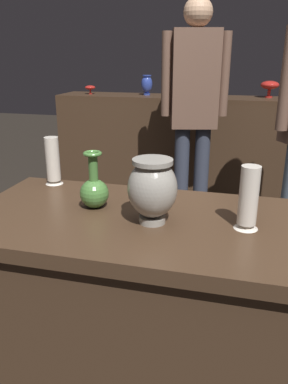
{
  "coord_description": "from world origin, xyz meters",
  "views": [
    {
      "loc": [
        0.33,
        -1.19,
        1.33
      ],
      "look_at": [
        0.03,
        -0.02,
        0.9
      ],
      "focal_mm": 36.06,
      "sensor_mm": 36.0,
      "label": 1
    }
  ],
  "objects_px": {
    "shelf_vase_far_left": "(90,88)",
    "shelf_vase_right": "(270,86)",
    "vase_left_accent": "(94,190)",
    "shelf_vase_left": "(147,84)",
    "visitor_center_back": "(194,104)",
    "vase_right_accent": "(53,162)",
    "vase_centerpiece": "(152,188)",
    "vase_tall_behind": "(248,199)"
  },
  "relations": [
    {
      "from": "vase_tall_behind",
      "to": "shelf_vase_left",
      "type": "xyz_separation_m",
      "value": [
        -0.89,
        2.22,
        0.18
      ]
    },
    {
      "from": "shelf_vase_right",
      "to": "shelf_vase_far_left",
      "type": "bearing_deg",
      "value": -176.86
    },
    {
      "from": "vase_right_accent",
      "to": "shelf_vase_left",
      "type": "xyz_separation_m",
      "value": [
        -0.08,
        1.96,
        0.18
      ]
    },
    {
      "from": "vase_left_accent",
      "to": "shelf_vase_left",
      "type": "bearing_deg",
      "value": 99.09
    },
    {
      "from": "vase_left_accent",
      "to": "visitor_center_back",
      "type": "bearing_deg",
      "value": 84.19
    },
    {
      "from": "vase_left_accent",
      "to": "vase_right_accent",
      "type": "height_order",
      "value": "vase_left_accent"
    },
    {
      "from": "vase_centerpiece",
      "to": "shelf_vase_right",
      "type": "xyz_separation_m",
      "value": [
        0.46,
        2.3,
        0.17
      ]
    },
    {
      "from": "vase_tall_behind",
      "to": "shelf_vase_right",
      "type": "relative_size",
      "value": 1.39
    },
    {
      "from": "vase_left_accent",
      "to": "shelf_vase_right",
      "type": "distance_m",
      "value": 2.34
    },
    {
      "from": "vase_centerpiece",
      "to": "vase_left_accent",
      "type": "bearing_deg",
      "value": 161.21
    },
    {
      "from": "shelf_vase_far_left",
      "to": "shelf_vase_left",
      "type": "xyz_separation_m",
      "value": [
        0.52,
        0.04,
        0.04
      ]
    },
    {
      "from": "vase_centerpiece",
      "to": "visitor_center_back",
      "type": "relative_size",
      "value": 0.13
    },
    {
      "from": "vase_right_accent",
      "to": "shelf_vase_far_left",
      "type": "xyz_separation_m",
      "value": [
        -0.6,
        1.92,
        0.15
      ]
    },
    {
      "from": "vase_tall_behind",
      "to": "vase_left_accent",
      "type": "bearing_deg",
      "value": 174.98
    },
    {
      "from": "shelf_vase_right",
      "to": "visitor_center_back",
      "type": "relative_size",
      "value": 0.09
    },
    {
      "from": "vase_right_accent",
      "to": "shelf_vase_far_left",
      "type": "distance_m",
      "value": 2.02
    },
    {
      "from": "shelf_vase_far_left",
      "to": "shelf_vase_right",
      "type": "bearing_deg",
      "value": 3.14
    },
    {
      "from": "shelf_vase_left",
      "to": "shelf_vase_right",
      "type": "xyz_separation_m",
      "value": [
        1.04,
        0.05,
        0.0
      ]
    },
    {
      "from": "vase_centerpiece",
      "to": "shelf_vase_left",
      "type": "bearing_deg",
      "value": 104.53
    },
    {
      "from": "vase_right_accent",
      "to": "shelf_vase_right",
      "type": "relative_size",
      "value": 1.36
    },
    {
      "from": "shelf_vase_right",
      "to": "vase_left_accent",
      "type": "bearing_deg",
      "value": -107.3
    },
    {
      "from": "shelf_vase_right",
      "to": "visitor_center_back",
      "type": "distance_m",
      "value": 0.87
    },
    {
      "from": "vase_tall_behind",
      "to": "vase_left_accent",
      "type": "distance_m",
      "value": 0.54
    },
    {
      "from": "vase_right_accent",
      "to": "vase_tall_behind",
      "type": "bearing_deg",
      "value": -17.8
    },
    {
      "from": "vase_tall_behind",
      "to": "shelf_vase_right",
      "type": "xyz_separation_m",
      "value": [
        0.15,
        2.27,
        0.19
      ]
    },
    {
      "from": "vase_centerpiece",
      "to": "vase_right_accent",
      "type": "distance_m",
      "value": 0.59
    },
    {
      "from": "vase_left_accent",
      "to": "shelf_vase_right",
      "type": "relative_size",
      "value": 1.39
    },
    {
      "from": "vase_right_accent",
      "to": "shelf_vase_right",
      "type": "height_order",
      "value": "shelf_vase_right"
    },
    {
      "from": "vase_centerpiece",
      "to": "vase_left_accent",
      "type": "height_order",
      "value": "vase_centerpiece"
    },
    {
      "from": "vase_tall_behind",
      "to": "shelf_vase_left",
      "type": "height_order",
      "value": "shelf_vase_left"
    },
    {
      "from": "shelf_vase_left",
      "to": "vase_right_accent",
      "type": "bearing_deg",
      "value": -87.76
    },
    {
      "from": "shelf_vase_far_left",
      "to": "shelf_vase_right",
      "type": "xyz_separation_m",
      "value": [
        1.56,
        0.09,
        0.04
      ]
    },
    {
      "from": "vase_right_accent",
      "to": "visitor_center_back",
      "type": "height_order",
      "value": "visitor_center_back"
    },
    {
      "from": "vase_left_accent",
      "to": "shelf_vase_right",
      "type": "xyz_separation_m",
      "value": [
        0.69,
        2.22,
        0.22
      ]
    },
    {
      "from": "vase_centerpiece",
      "to": "shelf_vase_far_left",
      "type": "distance_m",
      "value": 2.48
    },
    {
      "from": "shelf_vase_far_left",
      "to": "visitor_center_back",
      "type": "xyz_separation_m",
      "value": [
        1.03,
        -0.59,
        -0.05
      ]
    },
    {
      "from": "vase_centerpiece",
      "to": "vase_right_accent",
      "type": "bearing_deg",
      "value": 149.95
    },
    {
      "from": "shelf_vase_left",
      "to": "vase_centerpiece",
      "type": "bearing_deg",
      "value": -75.47
    },
    {
      "from": "vase_right_accent",
      "to": "shelf_vase_far_left",
      "type": "height_order",
      "value": "shelf_vase_far_left"
    },
    {
      "from": "vase_centerpiece",
      "to": "vase_right_accent",
      "type": "height_order",
      "value": "vase_centerpiece"
    },
    {
      "from": "shelf_vase_left",
      "to": "vase_tall_behind",
      "type": "bearing_deg",
      "value": -68.18
    },
    {
      "from": "vase_right_accent",
      "to": "vase_centerpiece",
      "type": "bearing_deg",
      "value": -30.05
    }
  ]
}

